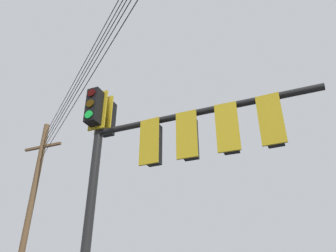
{
  "coord_description": "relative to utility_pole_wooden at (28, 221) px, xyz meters",
  "views": [
    {
      "loc": [
        -5.72,
        -4.5,
        2.05
      ],
      "look_at": [
        -0.03,
        -2.07,
        5.38
      ],
      "focal_mm": 34.91,
      "sensor_mm": 36.0,
      "label": 1
    }
  ],
  "objects": [
    {
      "name": "overhead_wire_span",
      "position": [
        -6.32,
        -8.39,
        3.62
      ],
      "size": [
        12.66,
        16.79,
        1.63
      ],
      "color": "black"
    },
    {
      "name": "signal_mast_assembly",
      "position": [
        -5.74,
        -9.02,
        -0.48
      ],
      "size": [
        0.96,
        5.14,
        6.64
      ],
      "color": "black",
      "rests_on": "ground"
    },
    {
      "name": "utility_pole_wooden",
      "position": [
        0.0,
        0.0,
        0.0
      ],
      "size": [
        0.28,
        2.25,
        10.27
      ],
      "color": "brown",
      "rests_on": "ground"
    }
  ]
}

